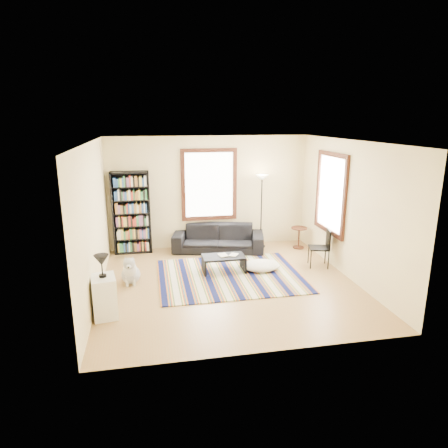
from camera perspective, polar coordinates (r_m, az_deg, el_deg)
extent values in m
cube|color=#9E7A48|center=(8.13, 0.67, -8.76)|extent=(5.00, 5.00, 0.10)
cube|color=white|center=(7.46, 0.74, 12.12)|extent=(5.00, 5.00, 0.10)
cube|color=beige|center=(10.12, -2.20, 4.58)|extent=(5.00, 0.10, 2.80)
cube|color=beige|center=(5.30, 6.27, -5.21)|extent=(5.00, 0.10, 2.80)
cube|color=beige|center=(7.59, -18.51, 0.30)|extent=(0.10, 5.00, 2.80)
cube|color=beige|center=(8.54, 17.73, 1.93)|extent=(0.10, 5.00, 2.80)
cube|color=white|center=(10.01, -2.14, 5.62)|extent=(1.20, 0.06, 1.60)
cube|color=white|center=(9.16, 15.03, 4.25)|extent=(0.06, 1.20, 1.60)
cube|color=#0C113F|center=(8.45, 0.84, -7.37)|extent=(2.98, 2.38, 0.02)
imported|color=black|center=(9.92, -0.83, -2.02)|extent=(2.36, 1.37, 0.65)
cube|color=black|center=(9.87, -13.07, 1.57)|extent=(0.90, 0.30, 2.00)
cube|color=black|center=(8.61, -0.05, -5.72)|extent=(1.02, 0.81, 0.36)
imported|color=beige|center=(8.53, -0.71, -4.56)|extent=(0.27, 0.22, 0.02)
imported|color=beige|center=(8.62, 0.87, -4.37)|extent=(0.26, 0.28, 0.02)
ellipsoid|color=silver|center=(8.77, 5.33, -5.92)|extent=(1.00, 0.88, 0.21)
cylinder|color=#411F10|center=(10.31, 10.63, -1.94)|extent=(0.43, 0.43, 0.54)
cube|color=black|center=(9.09, 13.39, -3.34)|extent=(0.50, 0.49, 0.86)
cube|color=white|center=(7.00, -16.72, -9.91)|extent=(0.46, 0.55, 0.70)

